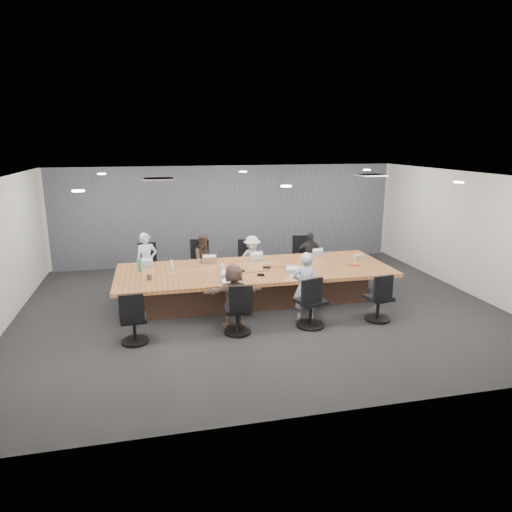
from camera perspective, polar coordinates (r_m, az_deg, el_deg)
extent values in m
cube|color=black|center=(9.87, 0.52, -6.48)|extent=(10.00, 8.00, 0.00)
cube|color=white|center=(9.25, 0.56, 9.96)|extent=(10.00, 8.00, 0.00)
cube|color=beige|center=(13.31, -3.48, 5.19)|extent=(10.00, 0.00, 2.80)
cube|color=beige|center=(5.81, 9.82, -7.10)|extent=(10.00, 0.00, 2.80)
cube|color=beige|center=(11.66, 25.22, 2.55)|extent=(0.00, 8.00, 2.80)
cube|color=slate|center=(13.24, -3.42, 5.14)|extent=(9.80, 0.04, 2.80)
cube|color=#4D3225|center=(10.22, -0.13, -3.78)|extent=(4.80, 1.40, 0.66)
cube|color=#B36B37|center=(10.11, -0.13, -1.79)|extent=(6.00, 2.20, 0.08)
imported|color=silver|center=(11.18, -13.50, -0.67)|extent=(0.55, 0.42, 1.38)
cube|color=#B2B2B7|center=(10.63, -13.53, -1.10)|extent=(0.37, 0.27, 0.02)
imported|color=#413229|center=(11.25, -6.42, -0.50)|extent=(0.72, 0.62, 1.29)
cube|color=#8C6647|center=(10.70, -6.09, -0.69)|extent=(0.37, 0.29, 0.02)
imported|color=silver|center=(11.45, -0.49, -0.40)|extent=(0.84, 0.59, 1.19)
cube|color=#B2B2B7|center=(10.90, 0.13, -0.33)|extent=(0.36, 0.29, 0.02)
imported|color=#272728|center=(11.86, 6.68, 0.10)|extent=(0.76, 0.43, 1.22)
cube|color=#B2B2B7|center=(11.32, 7.62, 0.10)|extent=(0.32, 0.25, 0.02)
imported|color=brown|center=(8.73, -2.79, -4.94)|extent=(1.17, 0.39, 1.25)
cube|color=#B2B2B7|center=(9.21, -3.41, -3.11)|extent=(0.37, 0.28, 0.02)
imported|color=#B7B5D1|center=(9.05, 6.17, -3.82)|extent=(0.56, 0.43, 1.39)
cube|color=#B2B2B7|center=(9.53, 5.11, -2.53)|extent=(0.34, 0.28, 0.02)
cylinder|color=#2F7B44|center=(10.11, -14.31, -1.18)|extent=(0.09, 0.09, 0.28)
cylinder|color=#2F7B44|center=(10.03, 6.54, -1.05)|extent=(0.08, 0.08, 0.24)
cylinder|color=silver|center=(10.13, -10.48, -1.12)|extent=(0.09, 0.09, 0.22)
cylinder|color=white|center=(10.07, -4.26, -1.33)|extent=(0.10, 0.10, 0.11)
cylinder|color=white|center=(10.39, 6.30, -0.94)|extent=(0.09, 0.09, 0.09)
cylinder|color=brown|center=(9.52, -13.20, -2.57)|extent=(0.13, 0.13, 0.12)
cube|color=black|center=(9.87, -1.87, -1.85)|extent=(0.18, 0.15, 0.03)
cube|color=black|center=(10.14, 1.37, -1.41)|extent=(0.19, 0.16, 0.03)
cube|color=black|center=(9.52, 0.61, -2.38)|extent=(0.15, 0.08, 0.06)
cube|color=tan|center=(11.09, 12.71, -0.14)|extent=(0.26, 0.19, 0.13)
cube|color=#D8432C|center=(10.55, 12.14, -1.08)|extent=(0.20, 0.15, 0.04)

